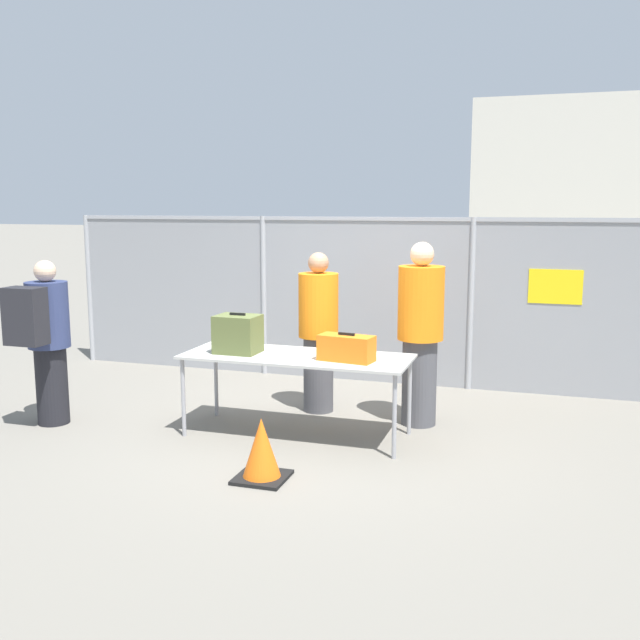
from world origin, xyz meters
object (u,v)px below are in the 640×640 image
suitcase_olive (238,334)px  utility_trailer (523,330)px  traveler_hooded (45,336)px  security_worker_far (420,332)px  inspection_table (297,360)px  traffic_cone (262,451)px  security_worker_near (318,330)px  suitcase_orange (346,348)px

suitcase_olive → utility_trailer: suitcase_olive is taller
traveler_hooded → security_worker_far: (3.59, 1.17, 0.04)m
inspection_table → traffic_cone: 1.27m
inspection_table → security_worker_near: 0.88m
suitcase_olive → inspection_table: bearing=5.7°
inspection_table → suitcase_orange: bearing=-9.8°
inspection_table → security_worker_far: 1.31m
suitcase_olive → security_worker_near: 1.06m
suitcase_olive → security_worker_near: security_worker_near is taller
security_worker_near → inspection_table: bearing=78.5°
security_worker_near → security_worker_far: bearing=157.5°
suitcase_olive → utility_trailer: bearing=59.0°
inspection_table → traveler_hooded: 2.57m
traffic_cone → security_worker_far: bearing=62.7°
suitcase_olive → suitcase_orange: (1.11, -0.03, -0.07)m
suitcase_olive → suitcase_orange: size_ratio=0.78×
suitcase_orange → traveler_hooded: (-3.04, -0.37, 0.01)m
traveler_hooded → traffic_cone: (2.62, -0.70, -0.69)m
security_worker_far → suitcase_olive: bearing=7.2°
suitcase_olive → security_worker_far: security_worker_far is taller
suitcase_orange → security_worker_far: (0.55, 0.81, 0.05)m
traveler_hooded → traffic_cone: traveler_hooded is taller
suitcase_olive → suitcase_orange: suitcase_olive is taller
suitcase_orange → utility_trailer: size_ratio=0.13×
suitcase_orange → traffic_cone: size_ratio=1.04×
suitcase_orange → security_worker_near: (-0.58, 0.95, -0.02)m
inspection_table → traveler_hooded: (-2.52, -0.46, 0.18)m
suitcase_olive → traffic_cone: size_ratio=0.81×
inspection_table → traveler_hooded: traveler_hooded is taller
suitcase_olive → security_worker_near: (0.53, 0.92, -0.09)m
security_worker_far → utility_trailer: size_ratio=0.45×
inspection_table → traffic_cone: bearing=-84.9°
suitcase_olive → security_worker_far: size_ratio=0.23×
suitcase_olive → traveler_hooded: (-1.93, -0.40, -0.06)m
traveler_hooded → security_worker_far: bearing=-5.0°
traveler_hooded → utility_trailer: traveler_hooded is taller
suitcase_olive → traveler_hooded: size_ratio=0.25×
suitcase_orange → security_worker_near: bearing=121.2°
suitcase_orange → security_worker_far: size_ratio=0.29×
suitcase_orange → utility_trailer: bearing=71.3°
traveler_hooded → traffic_cone: 2.80m
utility_trailer → suitcase_orange: bearing=-108.7°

